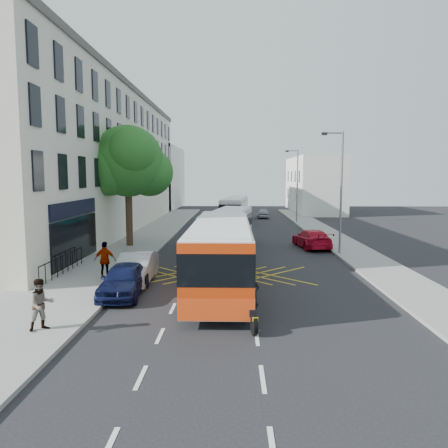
# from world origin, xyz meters

# --- Properties ---
(ground) EXTENTS (120.00, 120.00, 0.00)m
(ground) POSITION_xyz_m (0.00, 0.00, 0.00)
(ground) COLOR black
(ground) RESTS_ON ground
(pavement_left) EXTENTS (5.00, 70.00, 0.15)m
(pavement_left) POSITION_xyz_m (-8.50, 15.00, 0.07)
(pavement_left) COLOR gray
(pavement_left) RESTS_ON ground
(pavement_right) EXTENTS (3.00, 70.00, 0.15)m
(pavement_right) POSITION_xyz_m (7.50, 15.00, 0.07)
(pavement_right) COLOR gray
(pavement_right) RESTS_ON ground
(terrace_main) EXTENTS (8.30, 45.00, 13.50)m
(terrace_main) POSITION_xyz_m (-14.00, 24.49, 6.76)
(terrace_main) COLOR beige
(terrace_main) RESTS_ON ground
(terrace_far) EXTENTS (8.00, 20.00, 10.00)m
(terrace_far) POSITION_xyz_m (-14.00, 55.00, 5.00)
(terrace_far) COLOR silver
(terrace_far) RESTS_ON ground
(building_right) EXTENTS (6.00, 18.00, 8.00)m
(building_right) POSITION_xyz_m (11.00, 48.00, 4.00)
(building_right) COLOR silver
(building_right) RESTS_ON ground
(street_tree) EXTENTS (6.30, 5.70, 8.80)m
(street_tree) POSITION_xyz_m (-8.51, 14.97, 6.29)
(street_tree) COLOR #382619
(street_tree) RESTS_ON pavement_left
(lamp_near) EXTENTS (1.45, 0.15, 8.00)m
(lamp_near) POSITION_xyz_m (6.20, 12.00, 4.62)
(lamp_near) COLOR slate
(lamp_near) RESTS_ON pavement_right
(lamp_far) EXTENTS (1.45, 0.15, 8.00)m
(lamp_far) POSITION_xyz_m (6.20, 32.00, 4.62)
(lamp_far) COLOR slate
(lamp_far) RESTS_ON pavement_right
(railings) EXTENTS (0.08, 5.60, 1.14)m
(railings) POSITION_xyz_m (-9.70, 5.30, 0.72)
(railings) COLOR black
(railings) RESTS_ON pavement_left
(bus_near) EXTENTS (2.88, 11.44, 3.22)m
(bus_near) POSITION_xyz_m (-1.35, 3.06, 1.69)
(bus_near) COLOR silver
(bus_near) RESTS_ON ground
(bus_mid) EXTENTS (3.88, 10.25, 2.81)m
(bus_mid) POSITION_xyz_m (-1.19, 14.22, 1.48)
(bus_mid) COLOR silver
(bus_mid) RESTS_ON ground
(bus_far) EXTENTS (3.32, 10.31, 2.85)m
(bus_far) POSITION_xyz_m (-0.68, 32.49, 1.50)
(bus_far) COLOR silver
(bus_far) RESTS_ON ground
(motorbike) EXTENTS (0.82, 2.33, 2.08)m
(motorbike) POSITION_xyz_m (-0.22, -2.07, 0.98)
(motorbike) COLOR black
(motorbike) RESTS_ON ground
(parked_car_blue) EXTENTS (1.80, 4.30, 1.45)m
(parked_car_blue) POSITION_xyz_m (-5.60, 1.81, 0.73)
(parked_car_blue) COLOR #0E1338
(parked_car_blue) RESTS_ON ground
(parked_car_silver) EXTENTS (1.61, 4.52, 1.49)m
(parked_car_silver) POSITION_xyz_m (-5.60, 4.21, 0.74)
(parked_car_silver) COLOR #ABAFB3
(parked_car_silver) RESTS_ON ground
(red_hatchback) EXTENTS (2.58, 5.00, 1.39)m
(red_hatchback) POSITION_xyz_m (4.97, 14.94, 0.69)
(red_hatchback) COLOR #BC081F
(red_hatchback) RESTS_ON ground
(distant_car_grey) EXTENTS (2.97, 5.43, 1.44)m
(distant_car_grey) POSITION_xyz_m (-0.09, 45.31, 0.72)
(distant_car_grey) COLOR #3C3E43
(distant_car_grey) RESTS_ON ground
(distant_car_silver) EXTENTS (1.58, 3.62, 1.21)m
(distant_car_silver) POSITION_xyz_m (2.95, 37.95, 0.61)
(distant_car_silver) COLOR #A5A7AC
(distant_car_silver) RESTS_ON ground
(pedestrian_near) EXTENTS (1.07, 1.05, 1.74)m
(pedestrian_near) POSITION_xyz_m (-7.17, -2.92, 1.02)
(pedestrian_near) COLOR gray
(pedestrian_near) RESTS_ON pavement_left
(pedestrian_far) EXTENTS (1.12, 0.52, 1.88)m
(pedestrian_far) POSITION_xyz_m (-7.18, 4.38, 1.09)
(pedestrian_far) COLOR gray
(pedestrian_far) RESTS_ON pavement_left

